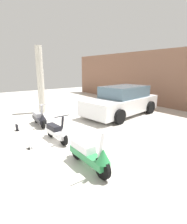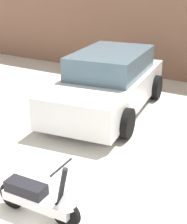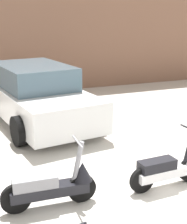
{
  "view_description": "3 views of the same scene",
  "coord_description": "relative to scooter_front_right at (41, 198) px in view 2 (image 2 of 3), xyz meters",
  "views": [
    {
      "loc": [
        5.66,
        -1.57,
        2.36
      ],
      "look_at": [
        -0.03,
        2.63,
        0.6
      ],
      "focal_mm": 28.0,
      "sensor_mm": 36.0,
      "label": 1
    },
    {
      "loc": [
        3.27,
        -2.38,
        3.28
      ],
      "look_at": [
        0.17,
        2.81,
        0.83
      ],
      "focal_mm": 55.0,
      "sensor_mm": 36.0,
      "label": 2
    },
    {
      "loc": [
        -2.51,
        -3.62,
        2.78
      ],
      "look_at": [
        -0.03,
        2.6,
        0.83
      ],
      "focal_mm": 55.0,
      "sensor_mm": 36.0,
      "label": 3
    }
  ],
  "objects": [
    {
      "name": "scooter_front_right",
      "position": [
        0.0,
        0.0,
        0.0
      ],
      "size": [
        1.38,
        0.49,
        0.96
      ],
      "rotation": [
        0.0,
        0.0,
        0.05
      ],
      "color": "black",
      "rests_on": "ground_plane"
    },
    {
      "name": "car_rear_left",
      "position": [
        -1.25,
        4.27,
        0.37
      ],
      "size": [
        2.56,
        4.58,
        1.48
      ],
      "rotation": [
        0.0,
        0.0,
        -1.43
      ],
      "color": "white",
      "rests_on": "ground_plane"
    },
    {
      "name": "wall_back",
      "position": [
        -0.57,
        7.72,
        1.42
      ],
      "size": [
        19.6,
        0.12,
        3.52
      ],
      "primitive_type": "cube",
      "color": "#845B47",
      "rests_on": "ground_plane"
    }
  ]
}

